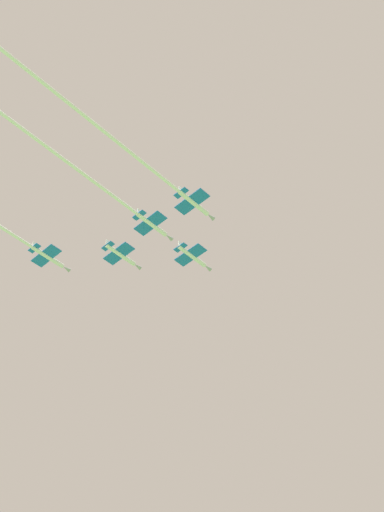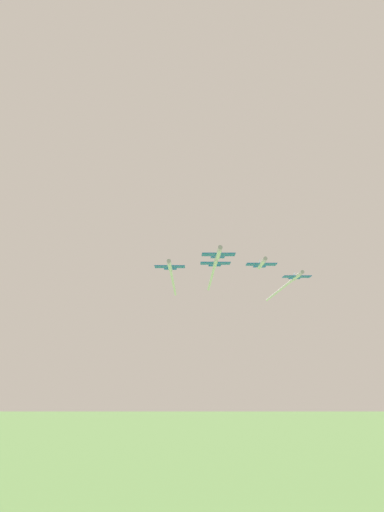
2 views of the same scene
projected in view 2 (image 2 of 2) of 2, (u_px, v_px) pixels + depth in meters
jet_lead at (219, 253)px, 132.56m from camera, size 10.02×13.53×2.80m
jet_port_inner at (262, 264)px, 146.79m from camera, size 10.02×13.53×2.80m
jet_starboard_inner at (172, 278)px, 166.97m from camera, size 15.32×70.77×2.80m
jet_port_outer at (213, 273)px, 165.74m from camera, size 14.21×63.78×2.80m
jet_starboard_outer at (285, 286)px, 181.72m from camera, size 15.50×71.89×2.80m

